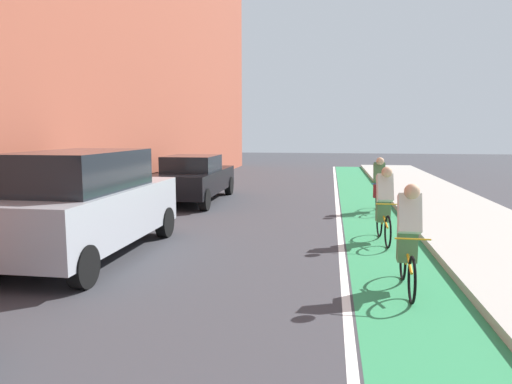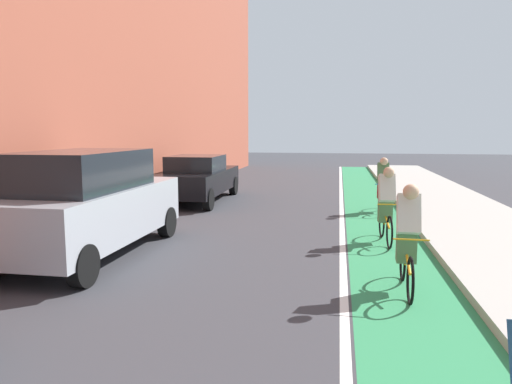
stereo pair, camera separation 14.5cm
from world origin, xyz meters
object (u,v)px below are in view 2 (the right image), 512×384
object	(u,v)px
cyclist_trailing	(386,203)
cyclist_far	(383,183)
cyclist_mid	(407,237)
parked_sedan_black	(198,178)
parked_suv_silver	(88,202)

from	to	relation	value
cyclist_trailing	cyclist_far	bearing A→B (deg)	86.10
cyclist_mid	cyclist_trailing	distance (m)	3.14
parked_sedan_black	cyclist_mid	bearing A→B (deg)	-55.72
parked_suv_silver	cyclist_mid	xyz separation A→B (m)	(5.59, -1.08, -0.21)
cyclist_mid	cyclist_far	distance (m)	7.04
parked_suv_silver	cyclist_mid	world-z (taller)	parked_suv_silver
parked_sedan_black	cyclist_far	xyz separation A→B (m)	(5.84, -1.16, 0.06)
cyclist_mid	cyclist_trailing	xyz separation A→B (m)	(-0.01, 3.14, 0.04)
parked_suv_silver	parked_sedan_black	bearing A→B (deg)	89.99
parked_sedan_black	cyclist_trailing	distance (m)	7.53
cyclist_mid	cyclist_trailing	bearing A→B (deg)	90.24
parked_sedan_black	cyclist_far	world-z (taller)	cyclist_far
cyclist_trailing	cyclist_far	size ratio (longest dim) A/B	1.03
parked_suv_silver	cyclist_far	bearing A→B (deg)	45.54
parked_suv_silver	parked_sedan_black	size ratio (longest dim) A/B	0.98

